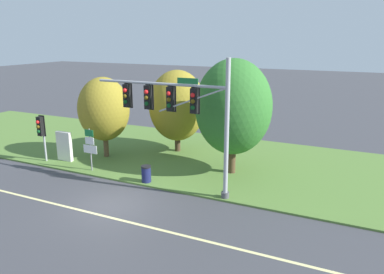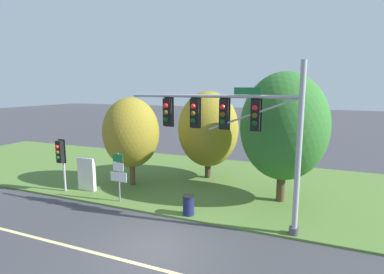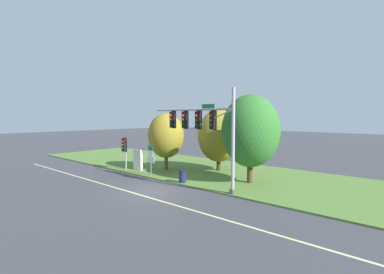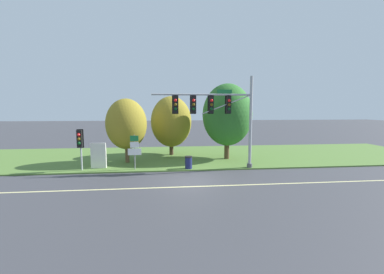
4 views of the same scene
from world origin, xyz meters
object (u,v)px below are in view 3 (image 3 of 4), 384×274
(traffic_signal_mast, at_px, (203,126))
(pedestrian_signal_near_kerb, at_px, (124,147))
(info_kiosk, at_px, (138,160))
(trash_bin, at_px, (183,176))
(tree_left_of_mast, at_px, (219,136))
(tree_behind_signpost, at_px, (250,131))
(route_sign_post, at_px, (151,157))
(tree_nearest_road, at_px, (166,136))

(traffic_signal_mast, distance_m, pedestrian_signal_near_kerb, 10.15)
(info_kiosk, height_order, trash_bin, info_kiosk)
(tree_left_of_mast, height_order, trash_bin, tree_left_of_mast)
(traffic_signal_mast, distance_m, trash_bin, 4.40)
(tree_left_of_mast, height_order, info_kiosk, tree_left_of_mast)
(tree_behind_signpost, bearing_deg, route_sign_post, -157.08)
(tree_behind_signpost, bearing_deg, trash_bin, -137.50)
(pedestrian_signal_near_kerb, bearing_deg, traffic_signal_mast, -1.60)
(tree_left_of_mast, relative_size, trash_bin, 6.04)
(route_sign_post, bearing_deg, info_kiosk, 164.89)
(tree_nearest_road, height_order, trash_bin, tree_nearest_road)
(pedestrian_signal_near_kerb, bearing_deg, tree_left_of_mast, 40.73)
(tree_left_of_mast, bearing_deg, pedestrian_signal_near_kerb, -139.27)
(traffic_signal_mast, height_order, tree_behind_signpost, traffic_signal_mast)
(pedestrian_signal_near_kerb, relative_size, tree_nearest_road, 0.57)
(tree_behind_signpost, distance_m, trash_bin, 6.12)
(pedestrian_signal_near_kerb, relative_size, tree_behind_signpost, 0.45)
(traffic_signal_mast, relative_size, tree_nearest_road, 1.43)
(traffic_signal_mast, height_order, trash_bin, traffic_signal_mast)
(route_sign_post, xyz_separation_m, trash_bin, (3.95, -0.18, -1.08))
(tree_behind_signpost, height_order, info_kiosk, tree_behind_signpost)
(tree_left_of_mast, bearing_deg, tree_behind_signpost, -26.84)
(tree_nearest_road, bearing_deg, info_kiosk, -134.77)
(pedestrian_signal_near_kerb, xyz_separation_m, tree_nearest_road, (2.90, 2.62, 1.03))
(info_kiosk, relative_size, trash_bin, 2.04)
(traffic_signal_mast, bearing_deg, pedestrian_signal_near_kerb, 178.40)
(traffic_signal_mast, xyz_separation_m, trash_bin, (-2.15, 0.12, -3.84))
(traffic_signal_mast, bearing_deg, route_sign_post, 177.25)
(tree_behind_signpost, height_order, trash_bin, tree_behind_signpost)
(trash_bin, bearing_deg, tree_left_of_mast, 100.69)
(traffic_signal_mast, distance_m, route_sign_post, 6.71)
(route_sign_post, bearing_deg, traffic_signal_mast, -2.75)
(trash_bin, bearing_deg, traffic_signal_mast, -3.10)
(route_sign_post, distance_m, info_kiosk, 2.92)
(tree_behind_signpost, bearing_deg, tree_nearest_road, -175.68)
(trash_bin, bearing_deg, tree_nearest_road, 150.25)
(tree_behind_signpost, distance_m, info_kiosk, 11.14)
(pedestrian_signal_near_kerb, distance_m, info_kiosk, 1.78)
(pedestrian_signal_near_kerb, distance_m, tree_nearest_road, 4.04)
(traffic_signal_mast, relative_size, route_sign_post, 2.94)
(route_sign_post, relative_size, trash_bin, 2.75)
(tree_behind_signpost, xyz_separation_m, info_kiosk, (-10.45, -2.51, -2.95))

